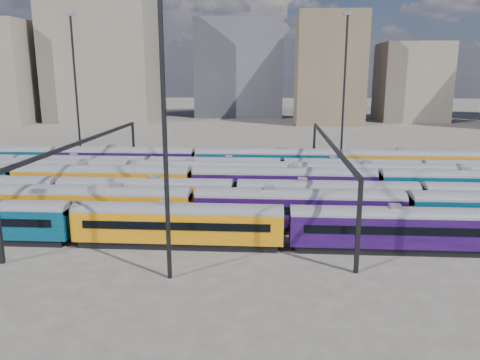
# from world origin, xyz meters

# --- Properties ---
(ground) EXTENTS (500.00, 500.00, 0.00)m
(ground) POSITION_xyz_m (0.00, 0.00, 0.00)
(ground) COLOR #44403A
(ground) RESTS_ON ground
(rake_0) EXTENTS (140.59, 2.94, 4.94)m
(rake_0) POSITION_xyz_m (14.55, -15.00, 2.59)
(rake_0) COLOR black
(rake_0) RESTS_ON ground
(rake_1) EXTENTS (129.23, 3.15, 5.31)m
(rake_1) POSITION_xyz_m (-4.99, -10.00, 2.79)
(rake_1) COLOR black
(rake_1) RESTS_ON ground
(rake_2) EXTENTS (122.88, 3.00, 5.05)m
(rake_2) POSITION_xyz_m (-21.63, -5.00, 2.65)
(rake_2) COLOR black
(rake_2) RESTS_ON ground
(rake_3) EXTENTS (113.33, 3.32, 5.60)m
(rake_3) POSITION_xyz_m (-18.23, 0.00, 2.94)
(rake_3) COLOR black
(rake_3) RESTS_ON ground
(rake_4) EXTENTS (128.58, 3.13, 5.28)m
(rake_4) POSITION_xyz_m (5.50, 5.00, 2.77)
(rake_4) COLOR black
(rake_4) RESTS_ON ground
(rake_5) EXTENTS (117.08, 2.86, 4.80)m
(rake_5) POSITION_xyz_m (-15.00, 10.00, 2.52)
(rake_5) COLOR black
(rake_5) RESTS_ON ground
(rake_6) EXTENTS (133.18, 3.25, 5.48)m
(rake_6) POSITION_xyz_m (13.47, 15.00, 2.88)
(rake_6) COLOR black
(rake_6) RESTS_ON ground
(gantry_1) EXTENTS (0.35, 40.35, 8.03)m
(gantry_1) POSITION_xyz_m (-20.00, 0.00, 6.79)
(gantry_1) COLOR black
(gantry_1) RESTS_ON ground
(gantry_2) EXTENTS (0.35, 40.35, 8.03)m
(gantry_2) POSITION_xyz_m (10.00, 0.00, 6.79)
(gantry_2) COLOR black
(gantry_2) RESTS_ON ground
(mast_1) EXTENTS (1.40, 0.50, 25.60)m
(mast_1) POSITION_xyz_m (-30.00, 22.00, 13.97)
(mast_1) COLOR black
(mast_1) RESTS_ON ground
(mast_2) EXTENTS (1.40, 0.50, 25.60)m
(mast_2) POSITION_xyz_m (-5.00, -22.00, 13.97)
(mast_2) COLOR black
(mast_2) RESTS_ON ground
(mast_3) EXTENTS (1.40, 0.50, 25.60)m
(mast_3) POSITION_xyz_m (15.00, 24.00, 13.97)
(mast_3) COLOR black
(mast_3) RESTS_ON ground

